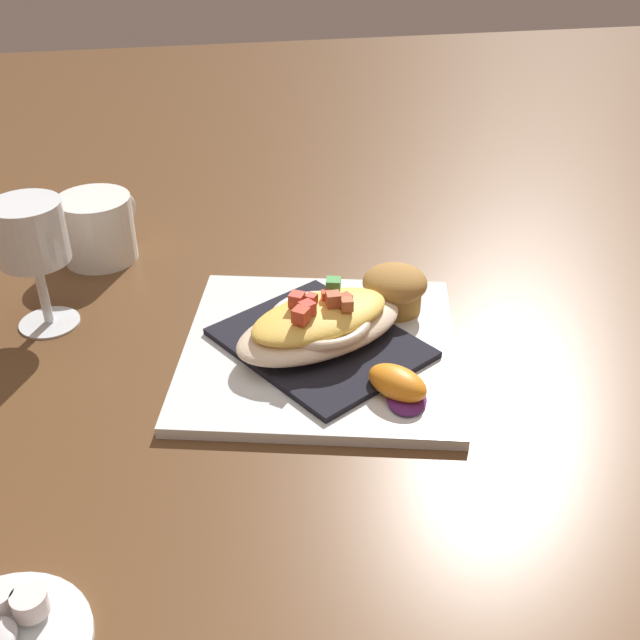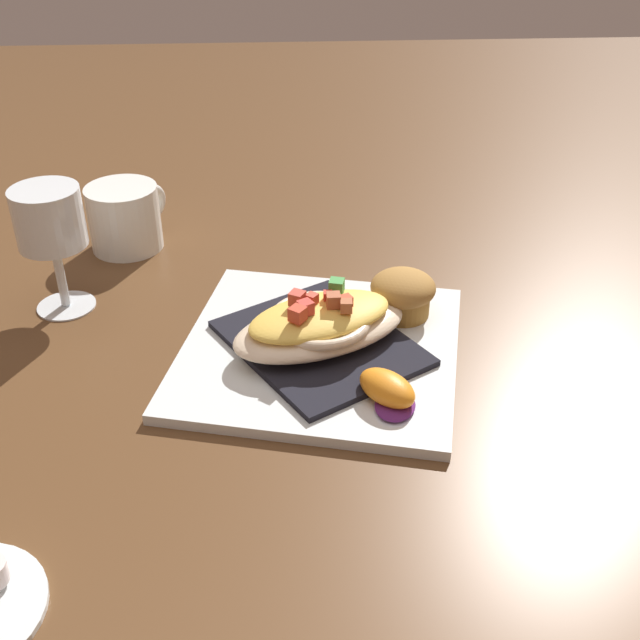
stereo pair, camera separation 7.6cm
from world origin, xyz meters
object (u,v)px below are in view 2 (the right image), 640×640
muffin (403,293)px  stemmed_glass (50,225)px  gratin_dish (320,323)px  orange_garnish (388,391)px  square_plate (320,350)px  coffee_mug (126,221)px

muffin → stemmed_glass: size_ratio=0.49×
gratin_dish → orange_garnish: size_ratio=2.74×
stemmed_glass → muffin: bearing=-8.3°
muffin → square_plate: bearing=-148.5°
gratin_dish → orange_garnish: 0.11m
stemmed_glass → square_plate: bearing=-21.5°
square_plate → gratin_dish: bearing=-85.6°
muffin → stemmed_glass: bearing=171.7°
square_plate → orange_garnish: 0.11m
square_plate → stemmed_glass: (-0.27, 0.11, 0.09)m
coffee_mug → stemmed_glass: size_ratio=0.77×
gratin_dish → muffin: bearing=31.5°
muffin → orange_garnish: (-0.03, -0.15, -0.01)m
coffee_mug → orange_garnish: bearing=-50.5°
muffin → stemmed_glass: (-0.36, 0.05, 0.06)m
orange_garnish → stemmed_glass: stemmed_glass is taller
square_plate → muffin: size_ratio=3.95×
gratin_dish → coffee_mug: (-0.22, 0.25, -0.00)m
muffin → coffee_mug: 0.37m
gratin_dish → stemmed_glass: bearing=158.5°
gratin_dish → muffin: 0.10m
square_plate → stemmed_glass: bearing=158.5°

